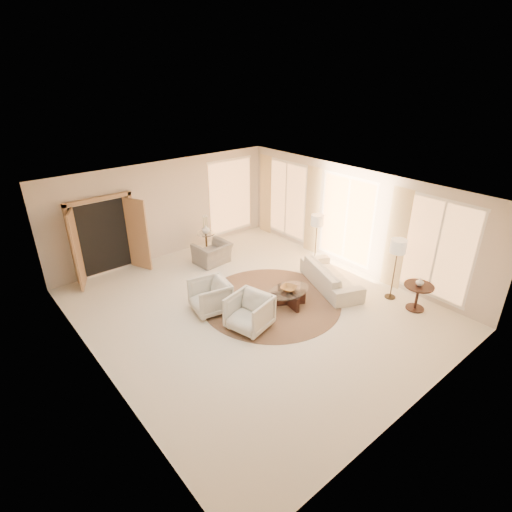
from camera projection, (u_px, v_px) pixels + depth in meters
room at (254, 255)px, 8.78m from camera, size 7.04×8.04×2.83m
windows_right at (349, 221)px, 10.86m from camera, size 0.10×6.40×2.40m
window_back_corner at (231, 196)px, 12.87m from camera, size 1.70×0.10×2.40m
curtains_right at (323, 214)px, 11.48m from camera, size 0.06×5.20×2.60m
french_doors at (106, 238)px, 10.47m from camera, size 1.95×0.66×2.16m
area_rug at (271, 301)px, 9.66m from camera, size 4.42×4.42×0.01m
sofa at (331, 276)px, 10.19m from camera, size 1.50×2.20×0.60m
armchair_left at (210, 295)px, 9.13m from camera, size 0.91×0.95×0.84m
armchair_right at (249, 311)px, 8.51m from camera, size 0.96×0.99×0.85m
accent_chair at (212, 250)px, 11.38m from camera, size 0.99×0.69×0.82m
coffee_table at (288, 296)px, 9.41m from camera, size 1.47×1.47×0.41m
end_table at (418, 293)px, 9.19m from camera, size 0.67×0.67×0.63m
side_table at (206, 240)px, 12.12m from camera, size 0.52×0.52×0.61m
floor_lamp_near at (317, 222)px, 11.04m from camera, size 0.35×0.35×1.46m
floor_lamp_far at (398, 249)px, 9.27m from camera, size 0.37×0.37×1.54m
bowl at (289, 288)px, 9.33m from camera, size 0.46×0.46×0.09m
end_vase at (420, 282)px, 9.06m from camera, size 0.22×0.22×0.19m
side_vase at (206, 229)px, 11.96m from camera, size 0.33×0.33×0.26m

